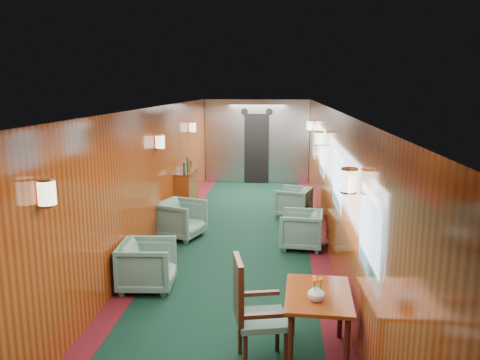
{
  "coord_description": "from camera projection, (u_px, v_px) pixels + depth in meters",
  "views": [
    {
      "loc": [
        0.71,
        -7.45,
        2.74
      ],
      "look_at": [
        0.0,
        0.48,
        1.15
      ],
      "focal_mm": 35.0,
      "sensor_mm": 36.0,
      "label": 1
    }
  ],
  "objects": [
    {
      "name": "flower_vase",
      "position": [
        316.0,
        292.0,
        4.52
      ],
      "size": [
        0.18,
        0.18,
        0.17
      ],
      "primitive_type": "imported",
      "rotation": [
        0.0,
        0.0,
        -0.11
      ],
      "color": "beige",
      "rests_on": "dining_table"
    },
    {
      "name": "armchair_right_far",
      "position": [
        293.0,
        202.0,
        10.01
      ],
      "size": [
        0.87,
        0.86,
        0.63
      ],
      "primitive_type": "imported",
      "rotation": [
        0.0,
        0.0,
        -1.88
      ],
      "color": "#1E4841",
      "rests_on": "ground"
    },
    {
      "name": "armchair_left_near",
      "position": [
        147.0,
        265.0,
        6.41
      ],
      "size": [
        0.79,
        0.77,
        0.67
      ],
      "primitive_type": "imported",
      "rotation": [
        0.0,
        0.0,
        1.65
      ],
      "color": "#1E4841",
      "rests_on": "ground"
    },
    {
      "name": "room",
      "position": [
        237.0,
        156.0,
        7.55
      ],
      "size": [
        12.0,
        12.1,
        2.4
      ],
      "color": "black",
      "rests_on": "ground"
    },
    {
      "name": "wall_sconces",
      "position": [
        240.0,
        143.0,
        8.07
      ],
      "size": [
        2.97,
        7.97,
        0.25
      ],
      "color": "beige",
      "rests_on": "ground"
    },
    {
      "name": "windows_right",
      "position": [
        329.0,
        166.0,
        7.7
      ],
      "size": [
        0.02,
        8.6,
        0.8
      ],
      "color": "#B5B8BD",
      "rests_on": "ground"
    },
    {
      "name": "side_chair",
      "position": [
        252.0,
        308.0,
        4.58
      ],
      "size": [
        0.59,
        0.61,
        1.12
      ],
      "rotation": [
        0.0,
        0.0,
        0.22
      ],
      "color": "#1E4841",
      "rests_on": "ground"
    },
    {
      "name": "dining_table",
      "position": [
        318.0,
        303.0,
        4.72
      ],
      "size": [
        0.7,
        0.96,
        0.7
      ],
      "rotation": [
        0.0,
        0.0,
        -0.05
      ],
      "color": "maroon",
      "rests_on": "ground"
    },
    {
      "name": "armchair_left_far",
      "position": [
        181.0,
        219.0,
        8.59
      ],
      "size": [
        0.97,
        0.95,
        0.7
      ],
      "primitive_type": "imported",
      "rotation": [
        0.0,
        0.0,
        1.23
      ],
      "color": "#1E4841",
      "rests_on": "ground"
    },
    {
      "name": "bulkhead",
      "position": [
        257.0,
        142.0,
        13.41
      ],
      "size": [
        2.98,
        0.17,
        2.39
      ],
      "color": "#A4A7AA",
      "rests_on": "ground"
    },
    {
      "name": "credenza",
      "position": [
        187.0,
        192.0,
        10.22
      ],
      "size": [
        0.33,
        1.07,
        1.23
      ],
      "color": "maroon",
      "rests_on": "ground"
    },
    {
      "name": "armchair_right_near",
      "position": [
        301.0,
        230.0,
        8.04
      ],
      "size": [
        0.78,
        0.76,
        0.65
      ],
      "primitive_type": "imported",
      "rotation": [
        0.0,
        0.0,
        -1.67
      ],
      "color": "#1E4841",
      "rests_on": "ground"
    }
  ]
}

